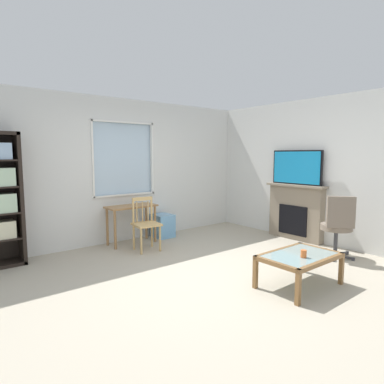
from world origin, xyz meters
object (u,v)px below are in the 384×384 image
at_px(fireplace, 296,212).
at_px(coffee_table, 299,259).
at_px(wooden_chair, 146,223).
at_px(tv, 297,167).
at_px(plastic_drawer_unit, 163,226).
at_px(office_chair, 338,224).
at_px(desk_under_window, 131,212).
at_px(sippy_cup, 304,254).

bearing_deg(fireplace, coffee_table, -144.95).
relative_size(wooden_chair, tv, 0.87).
height_order(plastic_drawer_unit, office_chair, office_chair).
relative_size(fireplace, tv, 1.16).
height_order(desk_under_window, fireplace, fireplace).
relative_size(plastic_drawer_unit, coffee_table, 0.46).
height_order(plastic_drawer_unit, sippy_cup, sippy_cup).
distance_m(desk_under_window, wooden_chair, 0.53).
bearing_deg(plastic_drawer_unit, wooden_chair, -141.77).
bearing_deg(coffee_table, desk_under_window, 102.43).
xyz_separation_m(office_chair, coffee_table, (-1.43, -0.26, -0.21)).
bearing_deg(office_chair, desk_under_window, 127.05).
xyz_separation_m(desk_under_window, wooden_chair, (-0.01, -0.51, -0.11)).
bearing_deg(plastic_drawer_unit, sippy_cup, -91.88).
relative_size(fireplace, office_chair, 1.20).
height_order(desk_under_window, coffee_table, desk_under_window).
bearing_deg(tv, desk_under_window, 147.16).
relative_size(plastic_drawer_unit, sippy_cup, 5.02).
distance_m(desk_under_window, office_chair, 3.49).
relative_size(wooden_chair, fireplace, 0.75).
bearing_deg(wooden_chair, coffee_table, -75.00).
bearing_deg(sippy_cup, desk_under_window, 100.87).
xyz_separation_m(tv, office_chair, (-0.50, -1.11, -0.83)).
height_order(tv, sippy_cup, tv).
distance_m(wooden_chair, fireplace, 2.88).
bearing_deg(office_chair, sippy_cup, -166.51).
bearing_deg(desk_under_window, office_chair, -52.95).
xyz_separation_m(wooden_chair, office_chair, (2.11, -2.27, 0.09)).
bearing_deg(desk_under_window, tv, -32.84).
bearing_deg(desk_under_window, wooden_chair, -90.76).
distance_m(plastic_drawer_unit, fireplace, 2.60).
bearing_deg(coffee_table, tv, 35.31).
bearing_deg(coffee_table, sippy_cup, -125.04).
distance_m(wooden_chair, office_chair, 3.10).
bearing_deg(tv, office_chair, -114.38).
height_order(wooden_chair, fireplace, fireplace).
height_order(desk_under_window, wooden_chair, wooden_chair).
xyz_separation_m(desk_under_window, sippy_cup, (0.60, -3.15, -0.13)).
distance_m(plastic_drawer_unit, tv, 2.82).
distance_m(wooden_chair, plastic_drawer_unit, 0.94).
height_order(plastic_drawer_unit, coffee_table, plastic_drawer_unit).
distance_m(fireplace, sippy_cup, 2.50).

